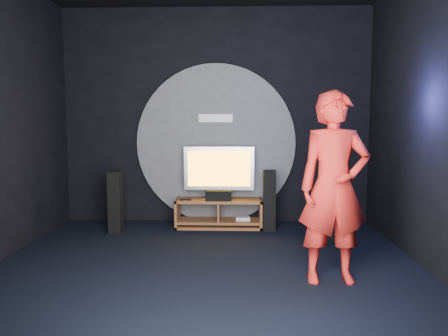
# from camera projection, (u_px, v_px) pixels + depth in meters

# --- Properties ---
(floor) EXTENTS (5.00, 5.00, 0.00)m
(floor) POSITION_uv_depth(u_px,v_px,m) (204.00, 271.00, 4.87)
(floor) COLOR black
(floor) RESTS_ON ground
(back_wall) EXTENTS (5.00, 0.04, 3.50)m
(back_wall) POSITION_uv_depth(u_px,v_px,m) (216.00, 116.00, 7.17)
(back_wall) COLOR black
(back_wall) RESTS_ON ground
(front_wall) EXTENTS (5.00, 0.04, 3.50)m
(front_wall) POSITION_uv_depth(u_px,v_px,m) (164.00, 104.00, 2.20)
(front_wall) COLOR black
(front_wall) RESTS_ON ground
(right_wall) EXTENTS (0.04, 5.00, 3.50)m
(right_wall) POSITION_uv_depth(u_px,v_px,m) (440.00, 113.00, 4.60)
(right_wall) COLOR black
(right_wall) RESTS_ON ground
(wall_disc_panel) EXTENTS (2.60, 0.11, 2.60)m
(wall_disc_panel) POSITION_uv_depth(u_px,v_px,m) (216.00, 144.00, 7.16)
(wall_disc_panel) COLOR #515156
(wall_disc_panel) RESTS_ON ground
(media_console) EXTENTS (1.35, 0.45, 0.45)m
(media_console) POSITION_uv_depth(u_px,v_px,m) (219.00, 215.00, 6.89)
(media_console) COLOR #96512E
(media_console) RESTS_ON ground
(tv) EXTENTS (1.10, 0.22, 0.82)m
(tv) POSITION_uv_depth(u_px,v_px,m) (219.00, 170.00, 6.88)
(tv) COLOR #ABABB2
(tv) RESTS_ON media_console
(center_speaker) EXTENTS (0.40, 0.15, 0.15)m
(center_speaker) POSITION_uv_depth(u_px,v_px,m) (219.00, 195.00, 6.76)
(center_speaker) COLOR black
(center_speaker) RESTS_ON media_console
(remote) EXTENTS (0.18, 0.05, 0.02)m
(remote) POSITION_uv_depth(u_px,v_px,m) (186.00, 200.00, 6.76)
(remote) COLOR black
(remote) RESTS_ON media_console
(tower_speaker_left) EXTENTS (0.19, 0.21, 0.93)m
(tower_speaker_left) POSITION_uv_depth(u_px,v_px,m) (115.00, 202.00, 6.53)
(tower_speaker_left) COLOR black
(tower_speaker_left) RESTS_ON ground
(tower_speaker_right) EXTENTS (0.19, 0.21, 0.93)m
(tower_speaker_right) POSITION_uv_depth(u_px,v_px,m) (269.00, 200.00, 6.67)
(tower_speaker_right) COLOR black
(tower_speaker_right) RESTS_ON ground
(subwoofer) EXTENTS (0.29, 0.29, 0.32)m
(subwoofer) POSITION_uv_depth(u_px,v_px,m) (323.00, 229.00, 6.15)
(subwoofer) COLOR black
(subwoofer) RESTS_ON ground
(player) EXTENTS (0.75, 0.52, 1.98)m
(player) POSITION_uv_depth(u_px,v_px,m) (334.00, 187.00, 4.47)
(player) COLOR red
(player) RESTS_ON ground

